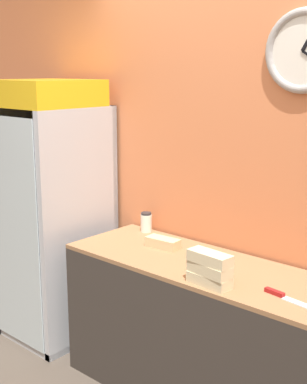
# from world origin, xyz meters

# --- Properties ---
(wall_back) EXTENTS (5.20, 0.10, 2.70)m
(wall_back) POSITION_xyz_m (0.00, 1.21, 1.36)
(wall_back) COLOR #D17547
(wall_back) RESTS_ON ground_plane
(prep_counter) EXTENTS (1.89, 0.61, 0.86)m
(prep_counter) POSITION_xyz_m (0.00, 0.85, 0.43)
(prep_counter) COLOR #332D28
(prep_counter) RESTS_ON ground_plane
(beverage_cooler) EXTENTS (0.64, 0.68, 1.88)m
(beverage_cooler) POSITION_xyz_m (-1.40, 0.86, 1.02)
(beverage_cooler) COLOR #B2B7BC
(beverage_cooler) RESTS_ON ground_plane
(sandwich_stack_bottom) EXTENTS (0.24, 0.11, 0.06)m
(sandwich_stack_bottom) POSITION_xyz_m (0.13, 0.62, 0.89)
(sandwich_stack_bottom) COLOR beige
(sandwich_stack_bottom) RESTS_ON prep_counter
(sandwich_stack_middle) EXTENTS (0.25, 0.12, 0.06)m
(sandwich_stack_middle) POSITION_xyz_m (0.13, 0.62, 0.95)
(sandwich_stack_middle) COLOR beige
(sandwich_stack_middle) RESTS_ON sandwich_stack_bottom
(sandwich_stack_top) EXTENTS (0.25, 0.11, 0.06)m
(sandwich_stack_top) POSITION_xyz_m (0.13, 0.62, 1.01)
(sandwich_stack_top) COLOR beige
(sandwich_stack_top) RESTS_ON sandwich_stack_middle
(sandwich_flat_left) EXTENTS (0.22, 0.11, 0.06)m
(sandwich_flat_left) POSITION_xyz_m (-0.44, 0.92, 0.89)
(sandwich_flat_left) COLOR tan
(sandwich_flat_left) RESTS_ON prep_counter
(chefs_knife) EXTENTS (0.29, 0.07, 0.02)m
(chefs_knife) POSITION_xyz_m (0.48, 0.74, 0.87)
(chefs_knife) COLOR silver
(chefs_knife) RESTS_ON prep_counter
(condiment_jar) EXTENTS (0.08, 0.08, 0.13)m
(condiment_jar) POSITION_xyz_m (-0.75, 1.09, 0.93)
(condiment_jar) COLOR silver
(condiment_jar) RESTS_ON prep_counter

